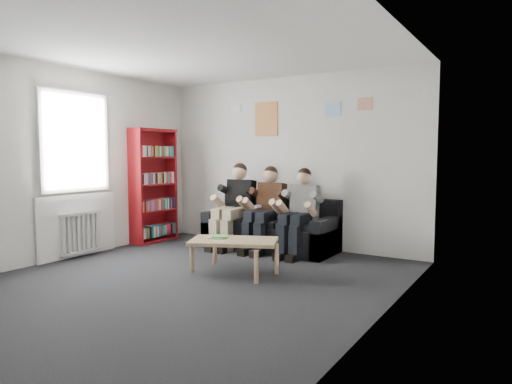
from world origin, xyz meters
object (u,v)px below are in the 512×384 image
Objects in this scene: sofa at (271,231)px; coffee_table at (234,244)px; bookshelf at (154,186)px; person_middle at (265,210)px; person_left at (234,206)px; person_right at (299,213)px.

sofa is 1.94× the size of coffee_table.
person_middle is (1.99, 0.30, -0.31)m from bookshelf.
person_middle is at bearing 10.82° from bookshelf.
person_left reaches higher than person_right.
sofa is 1.59× the size of person_middle.
person_left is (-0.90, 1.31, 0.28)m from coffee_table.
bookshelf is at bearing -177.08° from person_middle.
person_right is at bearing -18.61° from sofa.
person_left is at bearing 174.56° from person_middle.
coffee_table is 1.38m from person_middle.
bookshelf is 1.42× the size of person_left.
bookshelf is 1.80× the size of coffee_table.
bookshelf is at bearing -177.64° from person_left.
person_right is at bearing -5.49° from person_middle.
coffee_table is at bearing -64.86° from person_left.
sofa is 1.54× the size of person_left.
person_left reaches higher than sofa.
person_right is (1.15, 0.00, -0.02)m from person_left.
bookshelf is 2.60m from coffee_table.
person_left is 1.03× the size of person_middle.
person_right is (0.57, 0.00, -0.01)m from person_middle.
bookshelf is at bearing 179.76° from person_right.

